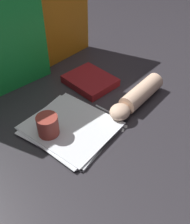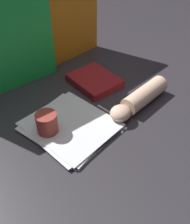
% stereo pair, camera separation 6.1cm
% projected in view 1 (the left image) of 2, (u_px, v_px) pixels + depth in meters
% --- Properties ---
extents(ground_plane, '(6.00, 6.00, 0.00)m').
position_uv_depth(ground_plane, '(100.00, 117.00, 1.13)').
color(ground_plane, '#2D2B30').
extents(backdrop_panel_center, '(0.64, 0.07, 0.56)m').
position_uv_depth(backdrop_panel_center, '(41.00, 16.00, 1.25)').
color(backdrop_panel_center, orange).
rests_on(backdrop_panel_center, ground_plane).
extents(paper_stack, '(0.32, 0.36, 0.02)m').
position_uv_depth(paper_stack, '(71.00, 127.00, 1.07)').
color(paper_stack, white).
rests_on(paper_stack, ground_plane).
extents(book_closed, '(0.23, 0.26, 0.04)m').
position_uv_depth(book_closed, '(90.00, 81.00, 1.30)').
color(book_closed, maroon).
rests_on(book_closed, ground_plane).
extents(scissors, '(0.09, 0.18, 0.01)m').
position_uv_depth(scissors, '(116.00, 116.00, 1.13)').
color(scissors, silver).
rests_on(scissors, ground_plane).
extents(hand_forearm, '(0.35, 0.10, 0.08)m').
position_uv_depth(hand_forearm, '(137.00, 97.00, 1.17)').
color(hand_forearm, beige).
rests_on(hand_forearm, ground_plane).
extents(paper_scrap_near, '(0.02, 0.02, 0.00)m').
position_uv_depth(paper_scrap_near, '(123.00, 130.00, 1.07)').
color(paper_scrap_near, white).
rests_on(paper_scrap_near, ground_plane).
extents(paper_scrap_mid, '(0.02, 0.03, 0.00)m').
position_uv_depth(paper_scrap_mid, '(124.00, 126.00, 1.08)').
color(paper_scrap_mid, white).
rests_on(paper_scrap_mid, ground_plane).
extents(mug, '(0.08, 0.08, 0.10)m').
position_uv_depth(mug, '(48.00, 127.00, 1.01)').
color(mug, '#99382D').
rests_on(mug, ground_plane).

